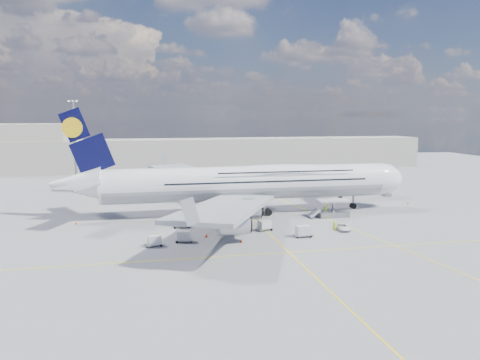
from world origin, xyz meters
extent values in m
plane|color=gray|center=(0.00, 0.00, 0.00)|extent=(300.00, 300.00, 0.00)
cube|color=yellow|center=(0.00, 0.00, 0.01)|extent=(0.25, 220.00, 0.01)
cube|color=yellow|center=(0.00, -20.00, 0.01)|extent=(120.00, 0.25, 0.01)
cube|color=yellow|center=(14.00, 10.00, 0.01)|extent=(14.16, 99.06, 0.01)
cylinder|color=white|center=(0.00, 10.00, 6.80)|extent=(62.00, 7.20, 7.20)
cylinder|color=#9EA0A5|center=(0.00, 10.00, 6.65)|extent=(60.76, 7.13, 7.13)
ellipsoid|color=white|center=(8.00, 10.00, 8.78)|extent=(36.00, 6.84, 3.76)
ellipsoid|color=white|center=(31.00, 10.00, 6.80)|extent=(11.52, 7.20, 7.20)
ellipsoid|color=black|center=(34.24, 10.00, 7.40)|extent=(3.84, 4.16, 1.44)
cone|color=white|center=(-35.50, 10.00, 7.60)|extent=(10.00, 6.84, 6.84)
cube|color=black|center=(-33.50, 10.00, 16.40)|extent=(11.02, 0.46, 14.61)
cylinder|color=yellow|center=(-35.60, 10.00, 18.90)|extent=(4.00, 0.60, 4.00)
cube|color=#999EA3|center=(-8.00, 30.00, 5.60)|extent=(25.49, 39.15, 3.35)
cube|color=#999EA3|center=(-8.00, -10.00, 5.60)|extent=(25.49, 39.15, 3.35)
cylinder|color=#B7BABF|center=(-3.00, 22.50, 3.20)|extent=(5.20, 3.50, 3.50)
cylinder|color=#B7BABF|center=(-7.50, 33.00, 3.20)|extent=(5.20, 3.50, 3.50)
cylinder|color=#B7BABF|center=(-3.00, -2.50, 3.20)|extent=(5.20, 3.50, 3.50)
cylinder|color=#B7BABF|center=(-7.50, -13.00, 3.20)|extent=(5.20, 3.50, 3.50)
cylinder|color=gray|center=(25.00, 10.00, 2.20)|extent=(0.44, 0.44, 3.80)
cylinder|color=black|center=(25.00, 10.00, 0.65)|extent=(1.30, 0.90, 1.30)
cylinder|color=gray|center=(0.00, 10.00, 2.20)|extent=(0.56, 0.56, 3.80)
cylinder|color=black|center=(0.00, 13.20, 0.75)|extent=(1.50, 0.90, 1.50)
cube|color=#B7B7BC|center=(25.00, 18.60, 7.10)|extent=(3.00, 10.00, 2.60)
cube|color=#B7B7BC|center=(33.00, 23.60, 7.10)|extent=(18.00, 3.00, 2.60)
cylinder|color=gray|center=(27.00, 21.60, 3.55)|extent=(0.80, 0.80, 7.10)
cylinder|color=black|center=(27.00, 21.60, 0.45)|extent=(0.90, 0.80, 0.90)
cylinder|color=gray|center=(41.00, 23.60, 3.55)|extent=(1.00, 1.00, 7.10)
cube|color=gray|center=(41.00, 23.60, 0.40)|extent=(2.00, 2.00, 0.80)
cylinder|color=#B7B7BC|center=(25.00, 14.80, 7.10)|extent=(3.60, 3.60, 2.80)
cube|color=silver|center=(17.00, 2.90, 3.50)|extent=(6.50, 3.20, 0.35)
cube|color=gray|center=(17.00, 2.90, 0.55)|extent=(6.50, 3.20, 1.10)
cube|color=gray|center=(17.00, 2.90, 2.05)|extent=(0.22, 1.99, 3.00)
cylinder|color=black|center=(14.40, 1.70, 0.35)|extent=(0.70, 0.30, 0.70)
cube|color=silver|center=(12.80, 2.90, 1.00)|extent=(2.16, 2.60, 1.60)
cylinder|color=gray|center=(-40.00, 45.00, 12.50)|extent=(0.70, 0.70, 25.00)
cube|color=gray|center=(-40.00, 45.00, 25.20)|extent=(3.00, 0.40, 0.60)
cube|color=#B2AD9E|center=(0.00, 95.00, 6.00)|extent=(180.00, 16.00, 12.00)
cube|color=#B2AD9E|center=(-70.00, 100.00, 9.00)|extent=(40.00, 22.00, 18.00)
cube|color=#193814|center=(40.00, 140.00, 4.00)|extent=(160.00, 6.00, 8.00)
cube|color=gray|center=(-15.64, -10.59, 0.35)|extent=(3.24, 2.11, 0.18)
cylinder|color=black|center=(-16.84, -11.19, 0.22)|extent=(0.44, 0.18, 0.44)
cylinder|color=black|center=(-14.44, -9.99, 0.22)|extent=(0.44, 0.18, 0.44)
cube|color=silver|center=(-15.64, -10.59, 1.15)|extent=(2.43, 1.87, 1.50)
cube|color=gray|center=(-20.63, -12.25, 0.33)|extent=(3.06, 2.07, 0.17)
cylinder|color=black|center=(-21.76, -12.81, 0.21)|extent=(0.41, 0.17, 0.41)
cylinder|color=black|center=(-19.51, -11.69, 0.21)|extent=(0.41, 0.17, 0.41)
cube|color=silver|center=(-20.63, -12.25, 1.07)|extent=(2.31, 1.82, 1.40)
cube|color=gray|center=(-15.13, -0.27, 0.39)|extent=(3.50, 2.10, 0.20)
cylinder|color=black|center=(-16.47, -0.94, 0.25)|extent=(0.49, 0.20, 0.49)
cylinder|color=black|center=(-13.79, 0.40, 0.25)|extent=(0.49, 0.20, 0.49)
cube|color=gray|center=(-17.31, 5.43, 0.32)|extent=(2.91, 1.76, 0.17)
cylinder|color=black|center=(-18.42, 4.88, 0.20)|extent=(0.41, 0.17, 0.41)
cylinder|color=black|center=(-16.20, 5.99, 0.20)|extent=(0.41, 0.17, 0.41)
cube|color=gray|center=(5.27, -11.60, 0.37)|extent=(3.23, 1.80, 0.19)
cylinder|color=black|center=(3.99, -12.24, 0.23)|extent=(0.47, 0.19, 0.47)
cylinder|color=black|center=(6.54, -10.97, 0.23)|extent=(0.47, 0.19, 0.47)
cube|color=silver|center=(5.27, -11.60, 1.22)|extent=(2.38, 1.66, 1.59)
cube|color=gray|center=(-0.20, -5.66, 0.35)|extent=(3.39, 2.59, 0.18)
cylinder|color=black|center=(-1.40, -6.26, 0.22)|extent=(0.44, 0.18, 0.44)
cylinder|color=black|center=(1.00, -5.06, 0.22)|extent=(0.44, 0.18, 0.44)
cube|color=silver|center=(-0.20, -5.66, 1.15)|extent=(2.60, 2.21, 1.50)
cube|color=white|center=(-6.73, -2.41, 0.72)|extent=(3.11, 1.96, 1.34)
cube|color=black|center=(-6.73, -2.41, 1.54)|extent=(1.28, 1.44, 0.51)
cylinder|color=black|center=(-7.75, -2.98, 0.33)|extent=(0.66, 0.26, 0.66)
cylinder|color=black|center=(-5.70, -1.85, 0.33)|extent=(0.66, 0.26, 0.66)
cube|color=gray|center=(-5.12, 23.52, 0.91)|extent=(6.25, 3.36, 1.82)
cube|color=white|center=(-5.76, 23.52, 2.65)|extent=(4.75, 3.13, 2.01)
cube|color=white|center=(-2.84, 23.52, 1.73)|extent=(2.04, 2.39, 1.46)
cube|color=black|center=(-2.20, 23.52, 1.92)|extent=(0.51, 1.81, 0.82)
cylinder|color=black|center=(-3.11, 22.47, 0.50)|extent=(1.00, 0.32, 1.00)
cylinder|color=black|center=(-7.13, 24.56, 0.50)|extent=(1.00, 0.32, 1.00)
cube|color=#FB3A0D|center=(-5.76, 23.52, 2.01)|extent=(4.81, 3.18, 0.46)
cube|color=gray|center=(-22.06, 47.17, 0.91)|extent=(6.29, 3.72, 1.82)
cube|color=white|center=(-22.70, 47.17, 2.64)|extent=(4.83, 3.38, 2.00)
cube|color=white|center=(-19.78, 47.17, 1.73)|extent=(2.15, 2.46, 1.46)
cube|color=black|center=(-19.15, 47.17, 1.91)|extent=(0.63, 1.79, 0.82)
cylinder|color=black|center=(-20.06, 46.13, 0.50)|extent=(1.00, 0.32, 1.00)
cylinder|color=black|center=(-24.06, 48.22, 0.50)|extent=(1.00, 0.32, 1.00)
imported|color=white|center=(14.15, -8.50, 0.60)|extent=(2.30, 4.48, 1.21)
imported|color=#BDF119|center=(19.05, 11.00, 0.91)|extent=(0.77, 0.78, 1.82)
imported|color=#9FE217|center=(16.70, 6.41, 0.82)|extent=(0.97, 0.87, 1.64)
imported|color=#EDFF1A|center=(-19.97, -11.26, 0.98)|extent=(0.54, 1.17, 1.95)
imported|color=#CCEF19|center=(12.80, -7.91, 0.84)|extent=(0.97, 0.91, 1.67)
imported|color=#AAED19|center=(-3.96, -3.31, 0.88)|extent=(1.27, 0.92, 1.76)
cone|color=#FB3A0D|center=(40.45, 12.41, 0.29)|extent=(0.46, 0.46, 0.58)
cube|color=#FB3A0D|center=(40.45, 12.41, 0.02)|extent=(0.40, 0.40, 0.03)
cone|color=#FB3A0D|center=(-0.60, 23.12, 0.27)|extent=(0.42, 0.42, 0.53)
cube|color=#FB3A0D|center=(-0.60, 23.12, 0.01)|extent=(0.36, 0.36, 0.03)
cone|color=#FB3A0D|center=(-11.45, 30.75, 0.27)|extent=(0.42, 0.42, 0.54)
cube|color=#FB3A0D|center=(-11.45, 30.75, 0.01)|extent=(0.36, 0.36, 0.03)
cone|color=#FB3A0D|center=(-11.48, -8.26, 0.32)|extent=(0.50, 0.50, 0.63)
cube|color=#FB3A0D|center=(-11.48, -8.26, 0.02)|extent=(0.43, 0.43, 0.03)
cone|color=#FB3A0D|center=(-6.16, -12.79, 0.28)|extent=(0.45, 0.45, 0.57)
cube|color=#FB3A0D|center=(-6.16, -12.79, 0.02)|extent=(0.39, 0.39, 0.03)
cone|color=#FB3A0D|center=(-35.34, 6.66, 0.31)|extent=(0.48, 0.48, 0.62)
cube|color=#FB3A0D|center=(-35.34, 6.66, 0.02)|extent=(0.42, 0.42, 0.03)
camera|label=1|loc=(-22.03, -88.06, 21.49)|focal=35.00mm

